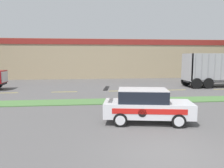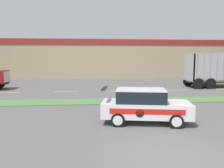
{
  "view_description": "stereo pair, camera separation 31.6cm",
  "coord_description": "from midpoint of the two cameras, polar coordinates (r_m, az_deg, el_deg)",
  "views": [
    {
      "loc": [
        -2.67,
        -6.89,
        3.26
      ],
      "look_at": [
        -0.91,
        8.69,
        1.33
      ],
      "focal_mm": 35.0,
      "sensor_mm": 36.0,
      "label": 1
    },
    {
      "loc": [
        -2.35,
        -6.92,
        3.26
      ],
      "look_at": [
        -0.91,
        8.69,
        1.33
      ],
      "focal_mm": 35.0,
      "sensor_mm": 36.0,
      "label": 2
    }
  ],
  "objects": [
    {
      "name": "ground_plane",
      "position": [
        8.04,
        12.93,
        -17.09
      ],
      "size": [
        600.0,
        600.0,
        0.0
      ],
      "primitive_type": "plane",
      "color": "#5B5959"
    },
    {
      "name": "grass_verge",
      "position": [
        16.26,
        2.57,
        -4.44
      ],
      "size": [
        120.0,
        2.0,
        0.06
      ],
      "primitive_type": "cube",
      "color": "#517F42",
      "rests_on": "ground_plane"
    },
    {
      "name": "centre_line_2",
      "position": [
        22.37,
        -26.62,
        -2.09
      ],
      "size": [
        2.4,
        0.14,
        0.01
      ],
      "primitive_type": "cube",
      "color": "yellow",
      "rests_on": "ground_plane"
    },
    {
      "name": "centre_line_3",
      "position": [
        21.12,
        -12.73,
        -2.02
      ],
      "size": [
        2.4,
        0.14,
        0.01
      ],
      "primitive_type": "cube",
      "color": "yellow",
      "rests_on": "ground_plane"
    },
    {
      "name": "centre_line_4",
      "position": [
        21.22,
        1.93,
        -1.81
      ],
      "size": [
        2.4,
        0.14,
        0.01
      ],
      "primitive_type": "cube",
      "color": "yellow",
      "rests_on": "ground_plane"
    },
    {
      "name": "centre_line_5",
      "position": [
        22.63,
        15.59,
        -1.5
      ],
      "size": [
        2.4,
        0.14,
        0.01
      ],
      "primitive_type": "cube",
      "color": "yellow",
      "rests_on": "ground_plane"
    },
    {
      "name": "rally_car",
      "position": [
        11.07,
        8.11,
        -5.52
      ],
      "size": [
        4.58,
        2.46,
        1.72
      ],
      "color": "white",
      "rests_on": "ground_plane"
    },
    {
      "name": "store_building_backdrop",
      "position": [
        39.29,
        1.83,
        6.63
      ],
      "size": [
        41.64,
        12.1,
        5.98
      ],
      "color": "tan",
      "rests_on": "ground_plane"
    }
  ]
}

